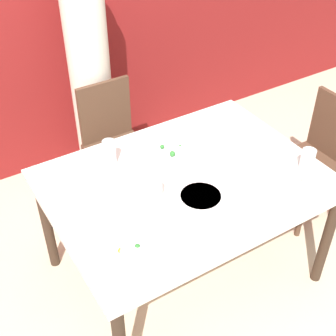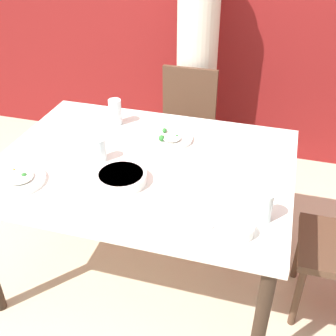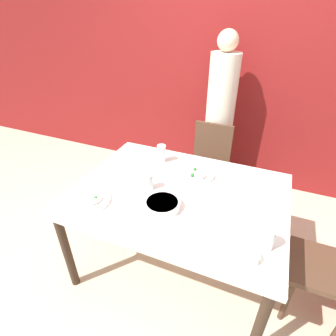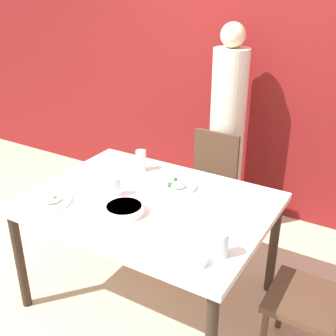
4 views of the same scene
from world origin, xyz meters
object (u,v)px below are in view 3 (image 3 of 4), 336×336
Objects in this scene: person_adult at (219,124)px; glass_water_tall at (161,154)px; bowl_curry at (162,204)px; chair_adult_spot at (208,165)px; plate_rice_adult at (199,175)px.

glass_water_tall is (-0.27, -0.86, 0.03)m from person_adult.
person_adult is at bearing 72.27° from glass_water_tall.
bowl_curry is (-0.03, -1.39, -0.02)m from person_adult.
person_adult is at bearing 90.00° from chair_adult_spot.
person_adult reaches higher than glass_water_tall.
person_adult is (0.00, 0.31, 0.32)m from chair_adult_spot.
glass_water_tall reaches higher than plate_rice_adult.
glass_water_tall is at bearing 164.72° from plate_rice_adult.
person_adult is 11.33× the size of glass_water_tall.
person_adult is 7.02× the size of plate_rice_adult.
glass_water_tall reaches higher than chair_adult_spot.
chair_adult_spot reaches higher than bowl_curry.
bowl_curry is (-0.03, -1.07, 0.30)m from chair_adult_spot.
person_adult is 1.39m from bowl_curry.
chair_adult_spot is 0.52× the size of person_adult.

